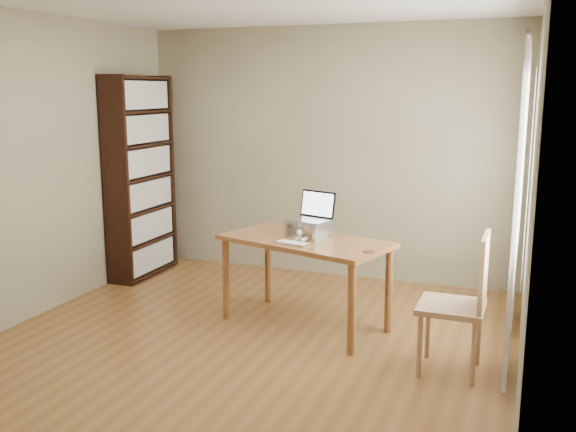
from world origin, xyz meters
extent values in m
cube|color=brown|center=(0.00, 0.00, -0.01)|extent=(4.00, 4.50, 0.02)
cube|color=#7A6D52|center=(0.00, 2.26, 1.30)|extent=(4.00, 0.02, 2.60)
cube|color=#7A6D52|center=(-2.01, 0.00, 1.30)|extent=(0.02, 4.50, 2.60)
cube|color=#7A6D52|center=(2.01, 0.00, 1.30)|extent=(0.02, 4.50, 2.60)
cube|color=white|center=(1.98, 0.80, 1.40)|extent=(0.01, 1.80, 1.40)
cube|color=black|center=(-1.84, 1.12, 1.05)|extent=(0.30, 0.04, 2.10)
cube|color=black|center=(-1.84, 1.98, 1.05)|extent=(0.30, 0.04, 2.10)
cube|color=black|center=(-1.98, 1.55, 1.05)|extent=(0.02, 0.90, 2.10)
cube|color=black|center=(-1.84, 1.55, 0.03)|extent=(0.30, 0.84, 0.02)
cube|color=black|center=(-1.81, 1.55, 0.20)|extent=(0.20, 0.78, 0.28)
cube|color=black|center=(-1.84, 1.55, 0.37)|extent=(0.30, 0.84, 0.03)
cube|color=black|center=(-1.81, 1.55, 0.54)|extent=(0.20, 0.78, 0.28)
cube|color=black|center=(-1.84, 1.55, 0.71)|extent=(0.30, 0.84, 0.02)
cube|color=black|center=(-1.81, 1.55, 0.88)|extent=(0.20, 0.78, 0.28)
cube|color=black|center=(-1.84, 1.55, 1.05)|extent=(0.30, 0.84, 0.02)
cube|color=black|center=(-1.81, 1.55, 1.22)|extent=(0.20, 0.78, 0.28)
cube|color=black|center=(-1.84, 1.55, 1.39)|extent=(0.30, 0.84, 0.02)
cube|color=black|center=(-1.81, 1.55, 1.56)|extent=(0.20, 0.78, 0.28)
cube|color=black|center=(-1.84, 1.55, 1.73)|extent=(0.30, 0.84, 0.02)
cube|color=black|center=(-1.81, 1.55, 1.90)|extent=(0.20, 0.78, 0.28)
cube|color=black|center=(-1.84, 1.55, 2.07)|extent=(0.30, 0.84, 0.03)
cube|color=white|center=(1.92, 0.25, 1.15)|extent=(0.03, 0.70, 2.20)
cube|color=white|center=(1.92, 1.35, 1.15)|extent=(0.03, 0.70, 2.20)
cylinder|color=silver|center=(1.92, 0.80, 2.28)|extent=(0.03, 1.90, 0.03)
cube|color=brown|center=(0.29, 0.71, 0.73)|extent=(1.53, 1.06, 0.04)
cylinder|color=brown|center=(-0.34, 1.00, 0.35)|extent=(0.06, 0.06, 0.71)
cylinder|color=brown|center=(0.92, 1.00, 0.35)|extent=(0.06, 0.06, 0.71)
cylinder|color=brown|center=(-0.34, 0.42, 0.35)|extent=(0.06, 0.06, 0.71)
cylinder|color=brown|center=(0.92, 0.42, 0.35)|extent=(0.06, 0.06, 0.71)
cube|color=silver|center=(0.15, 0.79, 0.81)|extent=(0.03, 0.25, 0.12)
cube|color=silver|center=(0.44, 0.79, 0.81)|extent=(0.03, 0.25, 0.12)
cube|color=silver|center=(0.29, 0.79, 0.88)|extent=(0.32, 0.25, 0.01)
cube|color=silver|center=(0.29, 0.79, 0.89)|extent=(0.39, 0.32, 0.02)
cube|color=black|center=(0.29, 0.93, 1.01)|extent=(0.33, 0.14, 0.22)
cube|color=white|center=(0.29, 0.92, 1.01)|extent=(0.30, 0.12, 0.19)
cube|color=silver|center=(0.26, 0.49, 0.76)|extent=(0.29, 0.17, 0.02)
cube|color=silver|center=(0.26, 0.49, 0.77)|extent=(0.26, 0.14, 0.00)
cylinder|color=#52351C|center=(0.89, 0.46, 0.75)|extent=(0.10, 0.10, 0.01)
ellipsoid|color=#454136|center=(0.31, 0.82, 0.82)|extent=(0.18, 0.40, 0.14)
ellipsoid|color=#454136|center=(0.31, 0.93, 0.81)|extent=(0.16, 0.17, 0.13)
ellipsoid|color=#454136|center=(0.31, 0.63, 0.84)|extent=(0.11, 0.10, 0.10)
ellipsoid|color=white|center=(0.31, 0.67, 0.80)|extent=(0.10, 0.10, 0.08)
sphere|color=white|center=(0.31, 0.60, 0.82)|extent=(0.05, 0.05, 0.05)
cone|color=#454136|center=(0.28, 0.64, 0.89)|extent=(0.03, 0.04, 0.04)
cone|color=#454136|center=(0.34, 0.64, 0.89)|extent=(0.03, 0.04, 0.04)
cylinder|color=white|center=(0.28, 0.62, 0.77)|extent=(0.03, 0.10, 0.03)
cylinder|color=white|center=(0.34, 0.62, 0.77)|extent=(0.03, 0.10, 0.03)
cylinder|color=#454136|center=(0.40, 0.95, 0.77)|extent=(0.14, 0.22, 0.03)
cube|color=tan|center=(1.54, 0.22, 0.48)|extent=(0.45, 0.45, 0.04)
cylinder|color=tan|center=(1.36, 0.04, 0.24)|extent=(0.04, 0.04, 0.48)
cylinder|color=tan|center=(1.72, 0.04, 0.24)|extent=(0.04, 0.04, 0.48)
cylinder|color=tan|center=(1.36, 0.40, 0.24)|extent=(0.04, 0.04, 0.48)
cylinder|color=tan|center=(1.72, 0.40, 0.24)|extent=(0.04, 0.04, 0.48)
cube|color=tan|center=(1.74, 0.22, 0.74)|extent=(0.03, 0.42, 0.53)
camera|label=1|loc=(1.97, -4.15, 1.97)|focal=40.00mm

